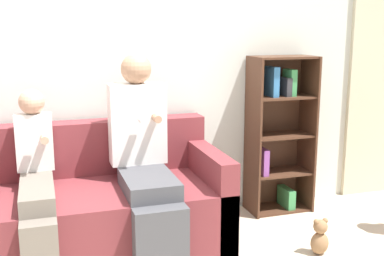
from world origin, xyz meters
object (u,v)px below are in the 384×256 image
(adult_seated, at_px, (144,153))
(teddy_bear, at_px, (320,238))
(bookshelf, at_px, (278,133))
(couch, at_px, (77,210))
(child_seated, at_px, (37,184))

(adult_seated, xyz_separation_m, teddy_bear, (1.12, -0.45, -0.58))
(bookshelf, relative_size, teddy_bear, 5.02)
(adult_seated, bearing_deg, couch, 167.17)
(child_seated, xyz_separation_m, teddy_bear, (1.83, -0.38, -0.45))
(adult_seated, distance_m, child_seated, 0.72)
(adult_seated, relative_size, bookshelf, 1.04)
(bookshelf, bearing_deg, adult_seated, -160.82)
(adult_seated, height_order, bookshelf, adult_seated)
(teddy_bear, bearing_deg, child_seated, 168.12)
(couch, distance_m, teddy_bear, 1.69)
(adult_seated, height_order, child_seated, adult_seated)
(adult_seated, relative_size, child_seated, 1.20)
(adult_seated, xyz_separation_m, child_seated, (-0.71, -0.06, -0.13))
(couch, height_order, bookshelf, bookshelf)
(adult_seated, height_order, teddy_bear, adult_seated)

